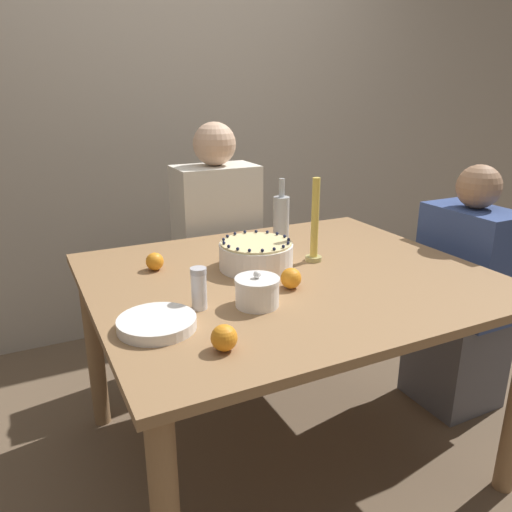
% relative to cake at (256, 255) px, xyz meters
% --- Properties ---
extents(ground_plane, '(12.00, 12.00, 0.00)m').
position_rel_cake_xyz_m(ground_plane, '(0.08, -0.11, -0.83)').
color(ground_plane, brown).
extents(wall_behind, '(8.00, 0.05, 2.60)m').
position_rel_cake_xyz_m(wall_behind, '(0.08, 1.29, 0.47)').
color(wall_behind, '#ADA393').
rests_on(wall_behind, ground_plane).
extents(dining_table, '(1.39, 1.18, 0.78)m').
position_rel_cake_xyz_m(dining_table, '(0.08, -0.11, -0.15)').
color(dining_table, '#936D47').
rests_on(dining_table, ground_plane).
extents(cake, '(0.27, 0.27, 0.11)m').
position_rel_cake_xyz_m(cake, '(0.00, 0.00, 0.00)').
color(cake, white).
rests_on(cake, dining_table).
extents(sugar_bowl, '(0.14, 0.14, 0.11)m').
position_rel_cake_xyz_m(sugar_bowl, '(-0.15, -0.30, -0.01)').
color(sugar_bowl, white).
rests_on(sugar_bowl, dining_table).
extents(sugar_shaker, '(0.05, 0.05, 0.13)m').
position_rel_cake_xyz_m(sugar_shaker, '(-0.31, -0.25, 0.02)').
color(sugar_shaker, white).
rests_on(sugar_shaker, dining_table).
extents(plate_stack, '(0.22, 0.22, 0.03)m').
position_rel_cake_xyz_m(plate_stack, '(-0.47, -0.32, -0.03)').
color(plate_stack, white).
rests_on(plate_stack, dining_table).
extents(candle, '(0.06, 0.06, 0.32)m').
position_rel_cake_xyz_m(candle, '(0.24, -0.03, 0.08)').
color(candle, tan).
rests_on(candle, dining_table).
extents(bottle, '(0.07, 0.07, 0.28)m').
position_rel_cake_xyz_m(bottle, '(0.24, 0.24, 0.06)').
color(bottle, '#B2B7BC').
rests_on(bottle, dining_table).
extents(orange_fruit_0, '(0.07, 0.07, 0.07)m').
position_rel_cake_xyz_m(orange_fruit_0, '(0.02, -0.23, -0.02)').
color(orange_fruit_0, orange).
rests_on(orange_fruit_0, dining_table).
extents(orange_fruit_1, '(0.07, 0.07, 0.07)m').
position_rel_cake_xyz_m(orange_fruit_1, '(-0.34, -0.51, -0.02)').
color(orange_fruit_1, orange).
rests_on(orange_fruit_1, dining_table).
extents(orange_fruit_2, '(0.07, 0.07, 0.07)m').
position_rel_cake_xyz_m(orange_fruit_2, '(-0.34, 0.15, -0.02)').
color(orange_fruit_2, orange).
rests_on(orange_fruit_2, dining_table).
extents(person_man_blue_shirt, '(0.40, 0.34, 1.26)m').
position_rel_cake_xyz_m(person_man_blue_shirt, '(0.12, 0.68, -0.27)').
color(person_man_blue_shirt, '#595960').
rests_on(person_man_blue_shirt, ground_plane).
extents(person_woman_floral, '(0.34, 0.40, 1.11)m').
position_rel_cake_xyz_m(person_woman_floral, '(0.97, -0.13, -0.35)').
color(person_woman_floral, '#595960').
rests_on(person_woman_floral, ground_plane).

